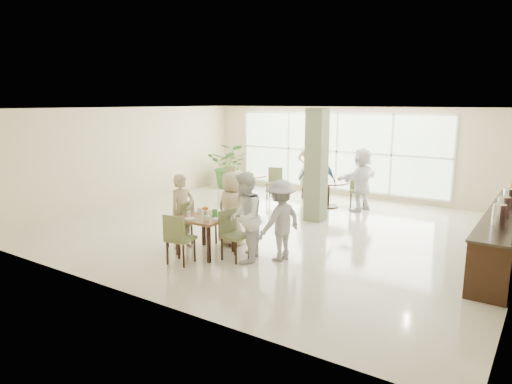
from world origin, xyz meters
The scene contains 20 objects.
ground centered at (0.00, 0.00, 0.00)m, with size 10.00×10.00×0.00m, color beige.
room_shell centered at (0.00, 0.00, 1.70)m, with size 10.00×10.00×10.00m.
window_bank centered at (-0.50, 4.46, 1.40)m, with size 7.00×0.04×7.00m.
column centered at (0.40, 1.20, 1.40)m, with size 0.45×0.45×2.80m, color #64704D.
main_table centered at (-0.23, -2.33, 0.65)m, with size 0.92×0.92×0.75m.
round_table_left centered at (-2.49, 2.41, 0.57)m, with size 1.09×1.09×0.75m.
round_table_right centered at (0.02, 2.76, 0.59)m, with size 1.21×1.21×0.75m.
chairs_main_table centered at (-0.27, -2.28, 0.47)m, with size 1.98×1.94×0.95m.
chairs_table_left centered at (-2.52, 2.40, 0.47)m, with size 1.96×1.89×0.95m.
chairs_table_right centered at (-0.01, 2.76, 0.47)m, with size 2.15×1.92×0.95m.
tabletop_clutter centered at (-0.21, -2.33, 0.81)m, with size 0.77×0.78×0.21m.
buffet_counter centered at (4.70, 0.51, 0.55)m, with size 0.64×4.70×1.95m.
potted_plant centered at (-4.10, 3.58, 0.78)m, with size 1.40×1.40×1.56m, color #3A6D2B.
teen_left centered at (-0.87, -2.30, 0.76)m, with size 0.56×0.37×1.53m, color tan.
teen_far centered at (-0.14, -1.59, 0.78)m, with size 0.76×0.41×1.55m, color tan.
teen_right centered at (0.66, -2.26, 0.85)m, with size 0.82×0.64×1.69m, color white.
teen_standing centered at (1.17, -1.83, 0.77)m, with size 0.99×0.57×1.54m, color #9A9A9C.
adult_a centered at (0.10, 1.88, 0.89)m, with size 1.04×0.59×1.78m, color #3C70B4.
adult_b centered at (0.96, 2.85, 0.86)m, with size 1.60×0.69×1.73m, color white.
adult_standing centered at (-1.12, 3.72, 0.93)m, with size 0.68×0.44×1.85m, color tan.
Camera 1 is at (5.37, -8.95, 2.95)m, focal length 32.00 mm.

